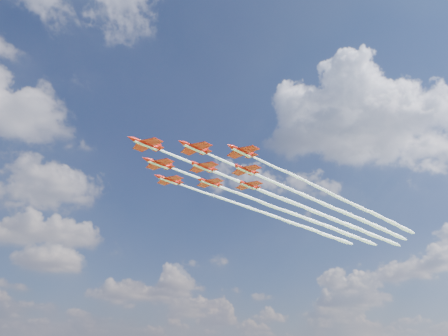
{
  "coord_description": "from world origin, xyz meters",
  "views": [
    {
      "loc": [
        -54.42,
        -101.72,
        22.11
      ],
      "look_at": [
        7.88,
        0.37,
        73.31
      ],
      "focal_mm": 35.0,
      "sensor_mm": 36.0,
      "label": 1
    }
  ],
  "objects": [
    {
      "name": "jet_row3_centre",
      "position": [
        57.94,
        19.08,
        73.83
      ],
      "size": [
        118.28,
        36.33,
        2.75
      ],
      "rotation": [
        0.0,
        0.0,
        0.27
      ],
      "color": "red"
    },
    {
      "name": "jet_row2_port",
      "position": [
        49.86,
        8.77,
        73.83
      ],
      "size": [
        118.28,
        36.33,
        2.75
      ],
      "rotation": [
        0.0,
        0.0,
        0.27
      ],
      "color": "red"
    },
    {
      "name": "jet_row4_port",
      "position": [
        70.14,
        14.32,
        73.83
      ],
      "size": [
        118.28,
        36.33,
        2.75
      ],
      "rotation": [
        0.0,
        0.0,
        0.27
      ],
      "color": "red"
    },
    {
      "name": "jet_row4_starb",
      "position": [
        66.02,
        29.39,
        73.83
      ],
      "size": [
        118.28,
        36.33,
        2.75
      ],
      "rotation": [
        0.0,
        0.0,
        0.27
      ],
      "color": "red"
    },
    {
      "name": "jet_row3_port",
      "position": [
        62.06,
        4.01,
        73.83
      ],
      "size": [
        118.28,
        36.33,
        2.75
      ],
      "rotation": [
        0.0,
        0.0,
        0.27
      ],
      "color": "red"
    },
    {
      "name": "jet_tail",
      "position": [
        78.22,
        24.63,
        73.83
      ],
      "size": [
        118.28,
        36.33,
        2.75
      ],
      "rotation": [
        0.0,
        0.0,
        0.27
      ],
      "color": "red"
    },
    {
      "name": "jet_row2_starb",
      "position": [
        45.74,
        23.84,
        73.83
      ],
      "size": [
        118.28,
        36.33,
        2.75
      ],
      "rotation": [
        0.0,
        0.0,
        0.27
      ],
      "color": "red"
    },
    {
      "name": "jet_lead",
      "position": [
        37.66,
        13.53,
        73.83
      ],
      "size": [
        118.28,
        36.33,
        2.75
      ],
      "rotation": [
        0.0,
        0.0,
        0.27
      ],
      "color": "red"
    },
    {
      "name": "jet_row3_starb",
      "position": [
        53.82,
        34.15,
        73.83
      ],
      "size": [
        118.28,
        36.33,
        2.75
      ],
      "rotation": [
        0.0,
        0.0,
        0.27
      ],
      "color": "red"
    }
  ]
}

